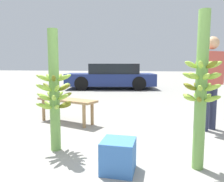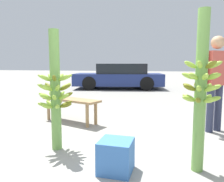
{
  "view_description": "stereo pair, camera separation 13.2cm",
  "coord_description": "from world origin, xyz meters",
  "views": [
    {
      "loc": [
        0.43,
        -2.08,
        1.11
      ],
      "look_at": [
        -0.17,
        0.56,
        0.8
      ],
      "focal_mm": 35.0,
      "sensor_mm": 36.0,
      "label": 1
    },
    {
      "loc": [
        0.56,
        -2.05,
        1.11
      ],
      "look_at": [
        -0.17,
        0.56,
        0.8
      ],
      "focal_mm": 35.0,
      "sensor_mm": 36.0,
      "label": 2
    }
  ],
  "objects": [
    {
      "name": "ground_plane",
      "position": [
        0.0,
        0.0,
        0.0
      ],
      "size": [
        80.0,
        80.0,
        0.0
      ],
      "primitive_type": "plane",
      "color": "gray"
    },
    {
      "name": "banana_stalk_left",
      "position": [
        -0.92,
        0.47,
        0.78
      ],
      "size": [
        0.47,
        0.48,
        1.57
      ],
      "color": "#6B9E47",
      "rests_on": "ground_plane"
    },
    {
      "name": "banana_stalk_center",
      "position": [
        0.83,
        0.33,
        0.87
      ],
      "size": [
        0.4,
        0.4,
        1.67
      ],
      "color": "#6B9E47",
      "rests_on": "ground_plane"
    },
    {
      "name": "vendor_person",
      "position": [
        1.24,
        1.9,
        0.95
      ],
      "size": [
        0.54,
        0.48,
        1.59
      ],
      "rotation": [
        0.0,
        0.0,
        0.71
      ],
      "color": "#2D334C",
      "rests_on": "ground_plane"
    },
    {
      "name": "market_bench",
      "position": [
        -1.36,
        1.8,
        0.39
      ],
      "size": [
        1.3,
        0.71,
        0.47
      ],
      "rotation": [
        0.0,
        0.0,
        -0.31
      ],
      "color": "#99754C",
      "rests_on": "ground_plane"
    },
    {
      "name": "parked_car",
      "position": [
        -1.95,
        8.18,
        0.59
      ],
      "size": [
        4.43,
        2.69,
        1.19
      ],
      "rotation": [
        0.0,
        0.0,
        1.79
      ],
      "color": "navy",
      "rests_on": "ground_plane"
    },
    {
      "name": "produce_crate",
      "position": [
        0.01,
        0.07,
        0.17
      ],
      "size": [
        0.34,
        0.34,
        0.34
      ],
      "color": "#386BB2",
      "rests_on": "ground_plane"
    }
  ]
}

